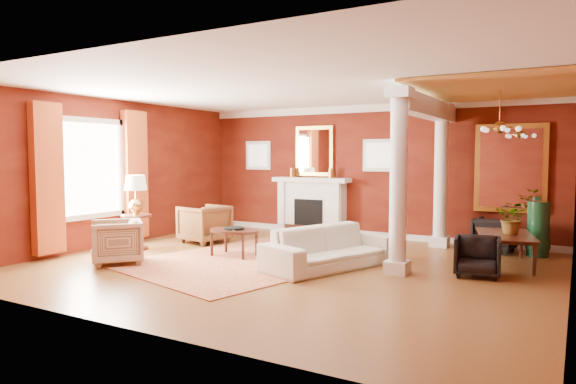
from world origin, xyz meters
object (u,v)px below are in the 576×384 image
Objects in this scene: armchair_leopard at (204,222)px; side_table at (136,200)px; armchair_stripe at (117,240)px; sofa at (330,241)px; coffee_table at (234,232)px; dining_table at (507,241)px.

armchair_leopard is 1.49m from side_table.
armchair_stripe is 0.57× the size of side_table.
armchair_leopard is 1.07× the size of armchair_stripe.
sofa is 1.88m from coffee_table.
sofa is 2.90m from dining_table.
side_table is at bearing -16.57° from armchair_leopard.
side_table is at bearing 93.87° from dining_table.
side_table is (-2.04, -0.35, 0.51)m from coffee_table.
sofa reaches higher than dining_table.
armchair_leopard is at bearing 95.64° from sofa.
sofa is at bearing 64.47° from armchair_stripe.
side_table is (-0.65, -1.23, 0.52)m from armchair_leopard.
dining_table is at bearing 16.74° from side_table.
armchair_stripe is 1.98m from coffee_table.
armchair_leopard reaches higher than dining_table.
side_table reaches higher than armchair_stripe.
dining_table is at bearing -35.80° from sofa.
armchair_stripe is (0.06, -2.36, -0.03)m from armchair_leopard.
armchair_stripe is at bearing -57.66° from side_table.
coffee_table is at bearing 68.56° from armchair_leopard.
armchair_leopard reaches higher than armchair_stripe.
sofa is at bearing 85.71° from armchair_leopard.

